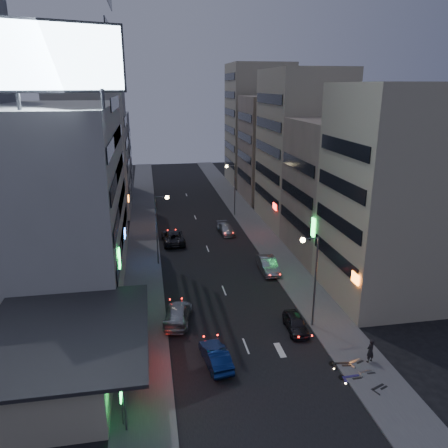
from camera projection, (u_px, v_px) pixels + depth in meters
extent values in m
plane|color=black|center=(258.00, 378.00, 30.83)|extent=(180.00, 180.00, 0.00)
cube|color=#4C4C4F|center=(143.00, 241.00, 57.65)|extent=(4.00, 120.00, 0.12)
cube|color=#4C4C4F|center=(261.00, 235.00, 60.30)|extent=(4.00, 120.00, 0.12)
cube|color=tan|center=(53.00, 360.00, 29.85)|extent=(8.00, 12.00, 3.60)
cube|color=black|center=(65.00, 334.00, 29.42)|extent=(11.00, 13.00, 0.25)
cube|color=black|center=(128.00, 336.00, 30.30)|extent=(0.12, 4.00, 0.90)
cube|color=#FF1E14|center=(129.00, 336.00, 30.31)|extent=(0.04, 3.70, 0.70)
cube|color=#A5A5A0|center=(48.00, 197.00, 44.07)|extent=(14.00, 24.00, 18.00)
cube|color=tan|center=(391.00, 196.00, 40.14)|extent=(10.00, 11.00, 20.00)
cube|color=gray|center=(341.00, 189.00, 51.62)|extent=(11.00, 12.00, 16.00)
cube|color=tan|center=(301.00, 149.00, 62.83)|extent=(10.00, 14.00, 22.00)
cube|color=#A5A5A0|center=(91.00, 151.00, 67.48)|extent=(11.00, 10.00, 20.00)
cube|color=gray|center=(97.00, 155.00, 80.35)|extent=(12.00, 10.00, 15.00)
cube|color=gray|center=(275.00, 149.00, 77.60)|extent=(11.00, 12.00, 18.00)
cube|color=tan|center=(258.00, 125.00, 89.92)|extent=(12.00, 12.00, 24.00)
cylinder|color=#595B60|center=(18.00, 99.00, 31.89)|extent=(0.30, 0.30, 1.50)
cylinder|color=#595B60|center=(103.00, 99.00, 32.89)|extent=(0.30, 0.30, 1.50)
cube|color=black|center=(57.00, 57.00, 31.50)|extent=(9.52, 3.75, 5.00)
cube|color=#BFE3FF|center=(57.00, 57.00, 31.31)|extent=(9.04, 3.34, 4.60)
cylinder|color=#595B60|center=(315.00, 282.00, 36.26)|extent=(0.16, 0.16, 8.00)
cylinder|color=#595B60|center=(310.00, 238.00, 34.96)|extent=(1.40, 0.10, 0.10)
sphere|color=#FFD88C|center=(303.00, 240.00, 34.89)|extent=(0.44, 0.44, 0.44)
cylinder|color=#595B60|center=(157.00, 230.00, 49.19)|extent=(0.16, 0.16, 8.00)
cylinder|color=#595B60|center=(162.00, 197.00, 48.13)|extent=(1.40, 0.10, 0.10)
sphere|color=#FFD88C|center=(167.00, 197.00, 48.26)|extent=(0.44, 0.44, 0.44)
cylinder|color=#595B60|center=(235.00, 190.00, 68.17)|extent=(0.16, 0.16, 8.00)
cylinder|color=#595B60|center=(231.00, 166.00, 66.87)|extent=(1.40, 0.10, 0.10)
sphere|color=#FFD88C|center=(227.00, 166.00, 66.80)|extent=(0.44, 0.44, 0.44)
imported|color=#232227|center=(296.00, 323.00, 36.64)|extent=(1.78, 3.99, 1.33)
imported|color=#9B9EA3|center=(268.00, 265.00, 48.22)|extent=(1.73, 4.85, 1.59)
imported|color=black|center=(173.00, 237.00, 57.09)|extent=(2.93, 5.99, 1.64)
imported|color=#A9ADB1|center=(226.00, 229.00, 60.75)|extent=(2.31, 4.73, 1.32)
imported|color=navy|center=(216.00, 356.00, 32.12)|extent=(2.13, 4.57, 1.45)
imported|color=#9DA1A5|center=(178.00, 314.00, 37.94)|extent=(3.16, 5.58, 1.52)
imported|color=black|center=(370.00, 351.00, 32.17)|extent=(0.80, 0.67, 1.87)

